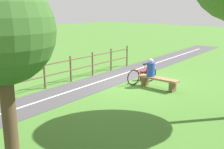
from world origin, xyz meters
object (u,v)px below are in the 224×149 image
object	(u,v)px
tree_far_right	(1,33)
backpack	(144,76)
person_seated	(151,69)
bench	(158,81)
bicycle	(142,75)

from	to	relation	value
tree_far_right	backpack	bearing A→B (deg)	-77.27
person_seated	tree_far_right	bearing A→B (deg)	94.59
person_seated	backpack	xyz separation A→B (m)	(0.87, -0.72, -0.59)
bench	backpack	distance (m)	1.46
bench	tree_far_right	distance (m)	7.20
bench	tree_far_right	xyz separation A→B (m)	(-0.42, 6.75, 2.47)
person_seated	tree_far_right	size ratio (longest dim) A/B	0.19
bicycle	backpack	bearing A→B (deg)	-142.45
bench	tree_far_right	size ratio (longest dim) A/B	0.45
bicycle	tree_far_right	bearing A→B (deg)	20.86
bicycle	tree_far_right	size ratio (longest dim) A/B	0.44
bicycle	tree_far_right	xyz separation A→B (m)	(-1.42, 6.97, 2.43)
bicycle	bench	bearing A→B (deg)	87.18
bench	tree_far_right	bearing A→B (deg)	91.25
person_seated	tree_far_right	distance (m)	7.07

